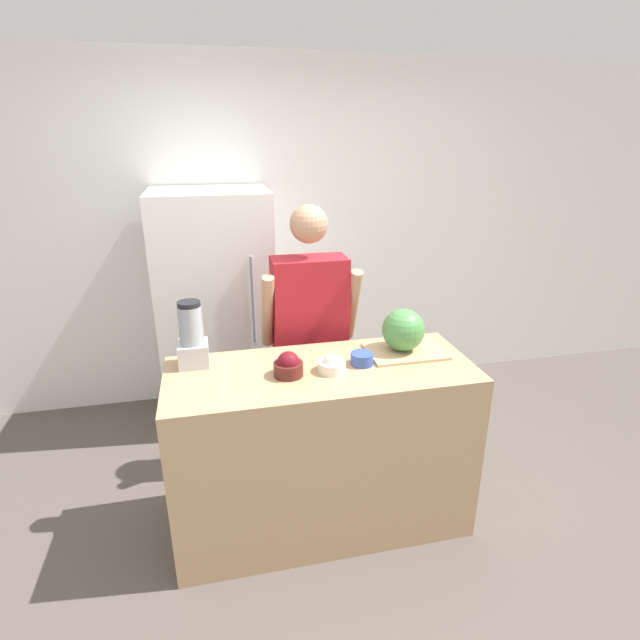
% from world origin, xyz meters
% --- Properties ---
extents(ground_plane, '(14.00, 14.00, 0.00)m').
position_xyz_m(ground_plane, '(0.00, 0.00, 0.00)').
color(ground_plane, '#564C47').
extents(wall_back, '(8.00, 0.06, 2.60)m').
position_xyz_m(wall_back, '(0.00, 1.96, 1.30)').
color(wall_back, white).
rests_on(wall_back, ground_plane).
extents(counter_island, '(1.56, 0.63, 0.95)m').
position_xyz_m(counter_island, '(0.00, 0.32, 0.47)').
color(counter_island, tan).
rests_on(counter_island, ground_plane).
extents(refrigerator, '(0.80, 0.67, 1.70)m').
position_xyz_m(refrigerator, '(-0.49, 1.59, 0.85)').
color(refrigerator, white).
rests_on(refrigerator, ground_plane).
extents(person, '(0.58, 0.27, 1.69)m').
position_xyz_m(person, '(0.05, 0.87, 0.86)').
color(person, '#4C608C').
rests_on(person, ground_plane).
extents(cutting_board, '(0.41, 0.29, 0.01)m').
position_xyz_m(cutting_board, '(0.48, 0.41, 0.95)').
color(cutting_board, tan).
rests_on(cutting_board, counter_island).
extents(watermelon, '(0.23, 0.23, 0.23)m').
position_xyz_m(watermelon, '(0.47, 0.42, 1.07)').
color(watermelon, '#4C8C47').
rests_on(watermelon, cutting_board).
extents(bowl_cherries, '(0.14, 0.14, 0.12)m').
position_xyz_m(bowl_cherries, '(-0.17, 0.28, 1.00)').
color(bowl_cherries, '#511E19').
rests_on(bowl_cherries, counter_island).
extents(bowl_cream, '(0.14, 0.14, 0.09)m').
position_xyz_m(bowl_cream, '(0.04, 0.28, 0.98)').
color(bowl_cream, white).
rests_on(bowl_cream, counter_island).
extents(bowl_small_blue, '(0.12, 0.12, 0.06)m').
position_xyz_m(bowl_small_blue, '(0.21, 0.32, 0.98)').
color(bowl_small_blue, '#334C9E').
rests_on(bowl_small_blue, counter_island).
extents(blender, '(0.15, 0.15, 0.34)m').
position_xyz_m(blender, '(-0.62, 0.50, 1.10)').
color(blender, '#B7B7BC').
rests_on(blender, counter_island).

